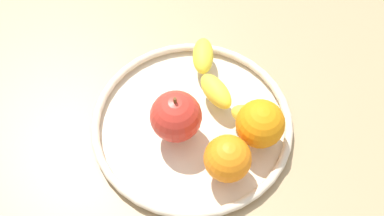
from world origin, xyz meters
TOP-DOWN VIEW (x-y plane):
  - ground_plane at (0.00, 0.00)cm, footprint 115.39×115.39cm
  - fruit_bowl at (0.00, 0.00)cm, footprint 28.71×28.71cm
  - banana at (-0.30, 6.33)cm, footprint 20.37×7.73cm
  - apple at (-0.10, -2.71)cm, footprint 7.02×7.02cm
  - orange_back_left at (7.62, 5.53)cm, footprint 6.59×6.59cm
  - orange_front_left at (8.83, -1.11)cm, footprint 6.17×6.17cm

SIDE VIEW (x-z plane):
  - ground_plane at x=0.00cm, z-range -4.00..0.00cm
  - fruit_bowl at x=0.00cm, z-range 0.02..1.82cm
  - banana at x=-0.30cm, z-range 1.80..4.93cm
  - orange_front_left at x=8.83cm, z-range 1.80..7.97cm
  - orange_back_left at x=7.62cm, z-range 1.80..8.39cm
  - apple at x=-0.10cm, z-range 1.40..9.23cm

